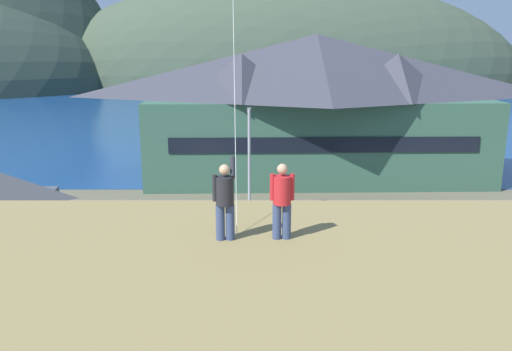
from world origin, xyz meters
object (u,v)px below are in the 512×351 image
Objects in this scene: wharf_dock at (255,145)px; moored_boat_outer_mooring at (287,143)px; storage_shed_waterside at (211,152)px; person_kite_flyer at (226,199)px; parked_car_front_row_end at (258,235)px; parked_car_mid_row_far at (328,293)px; parked_car_back_row_right at (361,229)px; parked_car_back_row_left at (446,272)px; parking_light_pole at (250,157)px; person_companion at (283,199)px; moored_boat_wharfside at (224,138)px; parked_car_lone_by_shed at (112,225)px; harbor_lodge at (317,103)px.

moored_boat_outer_mooring reaches higher than wharf_dock.
storage_shed_waterside is 0.64× the size of wharf_dock.
moored_boat_outer_mooring is at bearing 84.78° from person_kite_flyer.
moored_boat_outer_mooring is 1.34× the size of parked_car_front_row_end.
parked_car_mid_row_far is (6.33, -21.76, -1.12)m from storage_shed_waterside.
parked_car_back_row_left is at bearing -64.79° from parked_car_back_row_right.
person_companion is (0.97, -18.42, 2.93)m from parking_light_pole.
person_kite_flyer reaches higher than parked_car_back_row_left.
parking_light_pole is at bearing 95.24° from parked_car_front_row_end.
person_companion is at bearing -106.60° from parked_car_mid_row_far.
parking_light_pole is at bearing -83.14° from moored_boat_wharfside.
storage_shed_waterside is 1.13× the size of moored_boat_outer_mooring.
moored_boat_wharfside is at bearing 89.43° from storage_shed_waterside.
person_companion reaches higher than parking_light_pole.
parked_car_front_row_end is (7.66, -1.49, 0.00)m from parked_car_lone_by_shed.
storage_shed_waterside reaches higher than parked_car_lone_by_shed.
wharf_dock is at bearing 74.78° from storage_shed_waterside.
harbor_lodge is 16.47m from parked_car_back_row_right.
moored_boat_outer_mooring is 23.00m from parking_light_pole.
parked_car_front_row_end is (-4.61, -16.57, -4.81)m from harbor_lodge.
parked_car_lone_by_shed is at bearing -129.12° from harbor_lodge.
person_companion is (-4.77, -14.37, 5.83)m from parked_car_back_row_right.
parked_car_back_row_left is 16.59m from parked_car_lone_by_shed.
parked_car_back_row_right reaches higher than wharf_dock.
parked_car_back_row_right is (2.30, -26.55, 0.34)m from moored_boat_outer_mooring.
harbor_lodge is 9.14m from storage_shed_waterside.
moored_boat_outer_mooring is at bearing 60.95° from storage_shed_waterside.
moored_boat_wharfside reaches higher than parked_car_back_row_left.
parking_light_pole is (-8.26, 9.39, 2.90)m from parked_car_back_row_left.
person_companion is (-4.09, -30.11, 1.01)m from harbor_lodge.
wharf_dock is at bearing 112.95° from harbor_lodge.
parked_car_lone_by_shed is 7.80m from parked_car_front_row_end.
moored_boat_wharfside is 30.59m from parked_car_front_row_end.
moored_boat_outer_mooring is (6.66, 11.99, -1.47)m from storage_shed_waterside.
harbor_lodge is 12.88m from parking_light_pole.
person_kite_flyer is (-0.52, -41.61, 6.56)m from wharf_dock.
person_kite_flyer is at bearing -86.41° from moored_boat_wharfside.
parked_car_front_row_end is 14.82m from person_kite_flyer.
moored_boat_wharfside is at bearing 99.54° from parked_car_mid_row_far.
harbor_lodge is 4.11× the size of parking_light_pole.
person_kite_flyer is 1.07× the size of person_companion.
parked_car_lone_by_shed is at bearing 177.12° from parked_car_back_row_right.
parked_car_back_row_right is at bearing -35.19° from parking_light_pole.
storage_shed_waterside is 1.49× the size of parked_car_back_row_left.
harbor_lodge is 6.32× the size of parked_car_lone_by_shed.
parked_car_front_row_end is at bearing -89.52° from wharf_dock.
parked_car_back_row_left is at bearing -48.68° from parking_light_pole.
parked_car_back_row_right is 1.01× the size of parked_car_front_row_end.
parking_light_pole reaches higher than moored_boat_outer_mooring.
parked_car_front_row_end is at bearing -84.76° from parking_light_pole.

